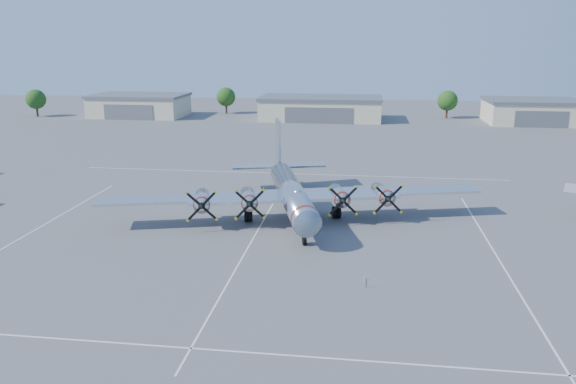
# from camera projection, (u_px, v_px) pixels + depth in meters

# --- Properties ---
(ground) EXTENTS (260.00, 260.00, 0.00)m
(ground) POSITION_uv_depth(u_px,v_px,m) (257.00, 231.00, 55.39)
(ground) COLOR #4E4E50
(ground) RESTS_ON ground
(parking_lines) EXTENTS (60.00, 50.08, 0.01)m
(parking_lines) POSITION_uv_depth(u_px,v_px,m) (254.00, 237.00, 53.71)
(parking_lines) COLOR silver
(parking_lines) RESTS_ON ground
(hangar_west) EXTENTS (22.60, 14.60, 5.40)m
(hangar_west) POSITION_uv_depth(u_px,v_px,m) (140.00, 105.00, 138.84)
(hangar_west) COLOR #BFB898
(hangar_west) RESTS_ON ground
(hangar_center) EXTENTS (28.60, 14.60, 5.40)m
(hangar_center) POSITION_uv_depth(u_px,v_px,m) (321.00, 108.00, 133.09)
(hangar_center) COLOR #BFB898
(hangar_center) RESTS_ON ground
(hangar_east) EXTENTS (20.60, 14.60, 5.40)m
(hangar_east) POSITION_uv_depth(u_px,v_px,m) (532.00, 111.00, 126.95)
(hangar_east) COLOR #BFB898
(hangar_east) RESTS_ON ground
(tree_far_west) EXTENTS (4.80, 4.80, 6.64)m
(tree_far_west) POSITION_uv_depth(u_px,v_px,m) (36.00, 99.00, 137.85)
(tree_far_west) COLOR #382619
(tree_far_west) RESTS_ON ground
(tree_west) EXTENTS (4.80, 4.80, 6.64)m
(tree_west) POSITION_uv_depth(u_px,v_px,m) (226.00, 97.00, 143.58)
(tree_west) COLOR #382619
(tree_west) RESTS_ON ground
(tree_east) EXTENTS (4.80, 4.80, 6.64)m
(tree_east) POSITION_uv_depth(u_px,v_px,m) (448.00, 101.00, 134.64)
(tree_east) COLOR #382619
(tree_east) RESTS_ON ground
(main_bomber_b29) EXTENTS (45.43, 36.59, 8.78)m
(main_bomber_b29) POSITION_uv_depth(u_px,v_px,m) (291.00, 215.00, 60.64)
(main_bomber_b29) COLOR silver
(main_bomber_b29) RESTS_ON ground
(info_placard) EXTENTS (0.45, 0.22, 0.90)m
(info_placard) POSITION_uv_depth(u_px,v_px,m) (366.00, 280.00, 42.65)
(info_placard) COLOR black
(info_placard) RESTS_ON ground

